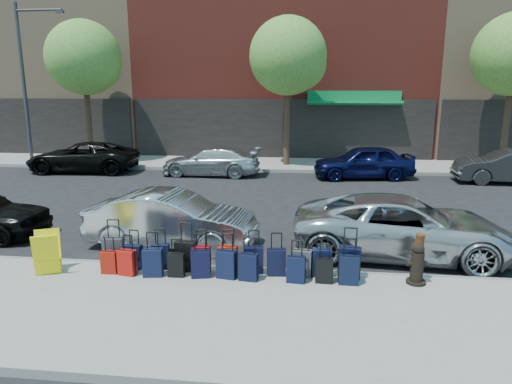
# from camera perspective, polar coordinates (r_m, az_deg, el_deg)

# --- Properties ---
(ground) EXTENTS (120.00, 120.00, 0.00)m
(ground) POSITION_cam_1_polar(r_m,az_deg,el_deg) (14.37, -0.12, -3.18)
(ground) COLOR black
(ground) RESTS_ON ground
(sidewalk_near) EXTENTS (60.00, 4.00, 0.15)m
(sidewalk_near) POSITION_cam_1_polar(r_m,az_deg,el_deg) (8.35, -5.50, -14.93)
(sidewalk_near) COLOR gray
(sidewalk_near) RESTS_ON ground
(sidewalk_far) EXTENTS (60.00, 4.00, 0.15)m
(sidewalk_far) POSITION_cam_1_polar(r_m,az_deg,el_deg) (24.09, 2.66, 3.50)
(sidewalk_far) COLOR gray
(sidewalk_far) RESTS_ON ground
(curb_near) EXTENTS (60.00, 0.08, 0.15)m
(curb_near) POSITION_cam_1_polar(r_m,az_deg,el_deg) (10.15, -3.11, -9.69)
(curb_near) COLOR gray
(curb_near) RESTS_ON ground
(curb_far) EXTENTS (60.00, 0.08, 0.15)m
(curb_far) POSITION_cam_1_polar(r_m,az_deg,el_deg) (22.10, 2.29, 2.66)
(curb_far) COLOR gray
(curb_far) RESTS_ON ground
(building_left) EXTENTS (15.00, 12.12, 16.00)m
(building_left) POSITION_cam_1_polar(r_m,az_deg,el_deg) (36.49, -23.57, 18.10)
(building_left) COLOR #94765B
(building_left) RESTS_ON ground
(tree_left) EXTENTS (3.80, 3.80, 7.27)m
(tree_left) POSITION_cam_1_polar(r_m,az_deg,el_deg) (25.94, -20.43, 15.23)
(tree_left) COLOR black
(tree_left) RESTS_ON sidewalk_far
(tree_center) EXTENTS (3.80, 3.80, 7.27)m
(tree_center) POSITION_cam_1_polar(r_m,az_deg,el_deg) (23.29, 4.35, 16.33)
(tree_center) COLOR black
(tree_center) RESTS_ON sidewalk_far
(streetlight) EXTENTS (2.59, 0.18, 8.00)m
(streetlight) POSITION_cam_1_polar(r_m,az_deg,el_deg) (26.74, -26.76, 12.97)
(streetlight) COLOR #333338
(streetlight) RESTS_ON sidewalk_far
(suitcase_front_0) EXTENTS (0.46, 0.29, 1.06)m
(suitcase_front_0) POSITION_cam_1_polar(r_m,az_deg,el_deg) (10.47, -17.33, -7.17)
(suitcase_front_0) COLOR #323236
(suitcase_front_0) RESTS_ON sidewalk_near
(suitcase_front_1) EXTENTS (0.37, 0.22, 0.86)m
(suitcase_front_1) POSITION_cam_1_polar(r_m,az_deg,el_deg) (10.28, -15.01, -7.77)
(suitcase_front_1) COLOR black
(suitcase_front_1) RESTS_ON sidewalk_near
(suitcase_front_2) EXTENTS (0.39, 0.25, 0.90)m
(suitcase_front_2) POSITION_cam_1_polar(r_m,az_deg,el_deg) (10.12, -11.83, -7.85)
(suitcase_front_2) COLOR black
(suitcase_front_2) RESTS_ON sidewalk_near
(suitcase_front_3) EXTENTS (0.46, 0.28, 1.04)m
(suitcase_front_3) POSITION_cam_1_polar(r_m,az_deg,el_deg) (9.92, -8.75, -7.87)
(suitcase_front_3) COLOR black
(suitcase_front_3) RESTS_ON sidewalk_near
(suitcase_front_4) EXTENTS (0.39, 0.23, 0.91)m
(suitcase_front_4) POSITION_cam_1_polar(r_m,az_deg,el_deg) (9.81, -6.82, -8.28)
(suitcase_front_4) COLOR maroon
(suitcase_front_4) RESTS_ON sidewalk_near
(suitcase_front_5) EXTENTS (0.40, 0.23, 0.95)m
(suitcase_front_5) POSITION_cam_1_polar(r_m,az_deg,el_deg) (9.70, -3.52, -8.40)
(suitcase_front_5) COLOR #B01D0B
(suitcase_front_5) RESTS_ON sidewalk_near
(suitcase_front_6) EXTENTS (0.41, 0.27, 0.93)m
(suitcase_front_6) POSITION_cam_1_polar(r_m,az_deg,el_deg) (9.68, -0.27, -8.46)
(suitcase_front_6) COLOR black
(suitcase_front_6) RESTS_ON sidewalk_near
(suitcase_front_7) EXTENTS (0.40, 0.24, 0.91)m
(suitcase_front_7) POSITION_cam_1_polar(r_m,az_deg,el_deg) (9.58, 2.56, -8.73)
(suitcase_front_7) COLOR black
(suitcase_front_7) RESTS_ON sidewalk_near
(suitcase_front_8) EXTENTS (0.40, 0.26, 0.91)m
(suitcase_front_8) POSITION_cam_1_polar(r_m,az_deg,el_deg) (9.57, 5.84, -8.82)
(suitcase_front_8) COLOR #414147
(suitcase_front_8) RESTS_ON sidewalk_near
(suitcase_front_9) EXTENTS (0.39, 0.22, 0.94)m
(suitcase_front_9) POSITION_cam_1_polar(r_m,az_deg,el_deg) (9.63, 8.23, -8.70)
(suitcase_front_9) COLOR black
(suitcase_front_9) RESTS_ON sidewalk_near
(suitcase_front_10) EXTENTS (0.46, 0.28, 1.06)m
(suitcase_front_10) POSITION_cam_1_polar(r_m,az_deg,el_deg) (9.62, 11.60, -8.62)
(suitcase_front_10) COLOR black
(suitcase_front_10) RESTS_ON sidewalk_near
(suitcase_back_0) EXTENTS (0.33, 0.20, 0.78)m
(suitcase_back_0) POSITION_cam_1_polar(r_m,az_deg,el_deg) (10.17, -17.85, -8.33)
(suitcase_back_0) COLOR #951609
(suitcase_back_0) RESTS_ON sidewalk_near
(suitcase_back_1) EXTENTS (0.39, 0.27, 0.86)m
(suitcase_back_1) POSITION_cam_1_polar(r_m,az_deg,el_deg) (9.97, -15.79, -8.47)
(suitcase_back_1) COLOR #B1110B
(suitcase_back_1) RESTS_ON sidewalk_near
(suitcase_back_2) EXTENTS (0.42, 0.28, 0.94)m
(suitcase_back_2) POSITION_cam_1_polar(r_m,az_deg,el_deg) (9.76, -12.78, -8.59)
(suitcase_back_2) COLOR black
(suitcase_back_2) RESTS_ON sidewalk_near
(suitcase_back_3) EXTENTS (0.34, 0.21, 0.80)m
(suitcase_back_3) POSITION_cam_1_polar(r_m,az_deg,el_deg) (9.67, -9.93, -8.95)
(suitcase_back_3) COLOR black
(suitcase_back_3) RESTS_ON sidewalk_near
(suitcase_back_4) EXTENTS (0.43, 0.30, 0.92)m
(suitcase_back_4) POSITION_cam_1_polar(r_m,az_deg,el_deg) (9.55, -6.94, -8.88)
(suitcase_back_4) COLOR black
(suitcase_back_4) RESTS_ON sidewalk_near
(suitcase_back_5) EXTENTS (0.42, 0.29, 0.94)m
(suitcase_back_5) POSITION_cam_1_polar(r_m,az_deg,el_deg) (9.47, -3.71, -8.99)
(suitcase_back_5) COLOR black
(suitcase_back_5) RESTS_ON sidewalk_near
(suitcase_back_6) EXTENTS (0.40, 0.26, 0.90)m
(suitcase_back_6) POSITION_cam_1_polar(r_m,az_deg,el_deg) (9.35, -0.94, -9.34)
(suitcase_back_6) COLOR black
(suitcase_back_6) RESTS_ON sidewalk_near
(suitcase_back_8) EXTENTS (0.38, 0.25, 0.87)m
(suitcase_back_8) POSITION_cam_1_polar(r_m,az_deg,el_deg) (9.29, 5.03, -9.59)
(suitcase_back_8) COLOR black
(suitcase_back_8) RESTS_ON sidewalk_near
(suitcase_back_9) EXTENTS (0.35, 0.21, 0.80)m
(suitcase_back_9) POSITION_cam_1_polar(r_m,az_deg,el_deg) (9.34, 8.52, -9.68)
(suitcase_back_9) COLOR black
(suitcase_back_9) RESTS_ON sidewalk_near
(suitcase_back_10) EXTENTS (0.40, 0.24, 0.93)m
(suitcase_back_10) POSITION_cam_1_polar(r_m,az_deg,el_deg) (9.35, 11.52, -9.52)
(suitcase_back_10) COLOR black
(suitcase_back_10) RESTS_ON sidewalk_near
(fire_hydrant) EXTENTS (0.43, 0.38, 0.84)m
(fire_hydrant) POSITION_cam_1_polar(r_m,az_deg,el_deg) (9.69, 19.49, -8.60)
(fire_hydrant) COLOR black
(fire_hydrant) RESTS_ON sidewalk_near
(bollard) EXTENTS (0.19, 0.19, 1.01)m
(bollard) POSITION_cam_1_polar(r_m,az_deg,el_deg) (9.71, 19.65, -7.74)
(bollard) COLOR #38190C
(bollard) RESTS_ON sidewalk_near
(display_rack) EXTENTS (0.68, 0.70, 0.89)m
(display_rack) POSITION_cam_1_polar(r_m,az_deg,el_deg) (10.56, -24.65, -6.96)
(display_rack) COLOR yellow
(display_rack) RESTS_ON sidewalk_near
(car_near_1) EXTENTS (4.35, 1.74, 1.41)m
(car_near_1) POSITION_cam_1_polar(r_m,az_deg,el_deg) (11.80, -10.45, -3.41)
(car_near_1) COLOR #B7B9BE
(car_near_1) RESTS_ON ground
(car_near_2) EXTENTS (5.37, 2.83, 1.44)m
(car_near_2) POSITION_cam_1_polar(r_m,az_deg,el_deg) (11.52, 17.93, -4.14)
(car_near_2) COLOR silver
(car_near_2) RESTS_ON ground
(car_far_0) EXTENTS (5.32, 2.69, 1.44)m
(car_far_0) POSITION_cam_1_polar(r_m,az_deg,el_deg) (23.69, -20.85, 4.10)
(car_far_0) COLOR black
(car_far_0) RESTS_ON ground
(car_far_1) EXTENTS (4.60, 1.99, 1.32)m
(car_far_1) POSITION_cam_1_polar(r_m,az_deg,el_deg) (21.35, -5.64, 3.84)
(car_far_1) COLOR silver
(car_far_1) RESTS_ON ground
(car_far_2) EXTENTS (4.62, 2.36, 1.50)m
(car_far_2) POSITION_cam_1_polar(r_m,az_deg,el_deg) (21.03, 13.28, 3.68)
(car_far_2) COLOR #0B0E34
(car_far_2) RESTS_ON ground
(car_far_3) EXTENTS (4.55, 1.79, 1.47)m
(car_far_3) POSITION_cam_1_polar(r_m,az_deg,el_deg) (22.19, 29.16, 2.82)
(car_far_3) COLOR #303133
(car_far_3) RESTS_ON ground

